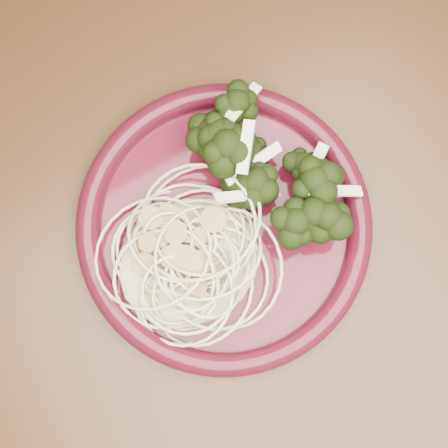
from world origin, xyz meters
TOP-DOWN VIEW (x-y plane):
  - dining_table at (0.00, 0.00)m, footprint 1.20×0.80m
  - dinner_plate at (-0.07, -0.02)m, footprint 0.36×0.36m
  - spaghetti_pile at (-0.11, -0.03)m, footprint 0.17×0.16m
  - scallop_cluster at (-0.11, -0.03)m, footprint 0.16×0.16m
  - broccoli_pile at (-0.01, 0.00)m, footprint 0.15×0.19m
  - onion_garnish at (-0.01, 0.00)m, footprint 0.10×0.12m

SIDE VIEW (x-z plane):
  - dining_table at x=0.00m, z-range 0.28..1.03m
  - dinner_plate at x=-0.07m, z-range 0.75..0.77m
  - spaghetti_pile at x=-0.11m, z-range 0.76..0.79m
  - broccoli_pile at x=-0.01m, z-range 0.76..0.81m
  - scallop_cluster at x=-0.11m, z-range 0.79..0.83m
  - onion_garnish at x=-0.01m, z-range 0.79..0.85m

